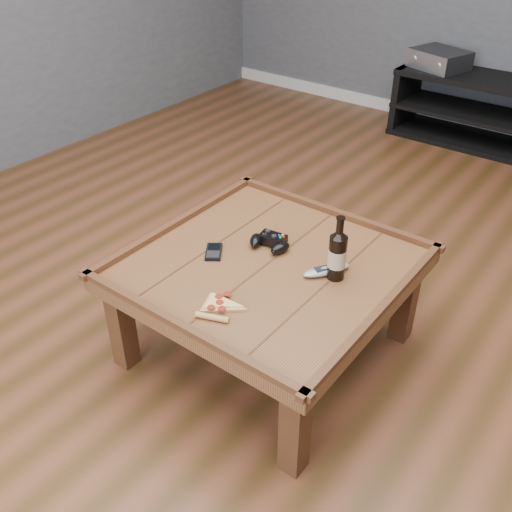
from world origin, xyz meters
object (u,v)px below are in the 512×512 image
Objects in this scene: remote_control at (326,270)px; pizza_slice at (219,306)px; coffee_table at (268,275)px; media_console at (491,114)px; game_controller at (270,242)px; smartphone at (214,252)px; beer_bottle at (337,254)px; av_receiver at (439,59)px.

pizza_slice is at bearing -84.17° from remote_control.
media_console reaches higher than coffee_table.
remote_control is (0.28, -0.02, -0.01)m from game_controller.
smartphone is (-0.15, -0.17, -0.02)m from game_controller.
media_console is 5.74× the size of pizza_slice.
remote_control is at bearing 176.40° from beer_bottle.
coffee_table is 0.33m from pizza_slice.
av_receiver reaches higher than media_console.
coffee_table is at bearing -162.97° from beer_bottle.
game_controller is 1.48× the size of smartphone.
smartphone is 0.65× the size of remote_control.
beer_bottle is at bearing 38.80° from pizza_slice.
remote_control is at bearing -85.42° from media_console.
beer_bottle reaches higher than game_controller.
pizza_slice reaches higher than smartphone.
game_controller reaches higher than smartphone.
smartphone is at bearing -138.10° from game_controller.
media_console is 2.66m from game_controller.
coffee_table is 0.74× the size of media_console.
beer_bottle is at bearing -10.27° from game_controller.
av_receiver is at bearing 104.83° from beer_bottle.
av_receiver reaches higher than game_controller.
beer_bottle is 0.33m from game_controller.
pizza_slice is 0.45m from remote_control.
game_controller is at bearing 80.23° from pizza_slice.
media_console is 2.69m from remote_control.
coffee_table is at bearing 72.71° from pizza_slice.
av_receiver is (-0.45, 2.75, 0.17)m from coffee_table.
pizza_slice is (0.02, -3.08, 0.21)m from media_console.
media_console reaches higher than pizza_slice.
game_controller reaches higher than media_console.
game_controller is 0.43m from pizza_slice.
beer_bottle reaches higher than remote_control.
av_receiver reaches higher than remote_control.
smartphone is at bearing -67.16° from av_receiver.
av_receiver reaches higher than pizza_slice.
beer_bottle is 0.10m from remote_control.
beer_bottle is 2.76m from av_receiver.
game_controller is 0.23m from smartphone.
beer_bottle is 1.32× the size of remote_control.
media_console is at bearing 95.44° from beer_bottle.
game_controller reaches higher than coffee_table.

